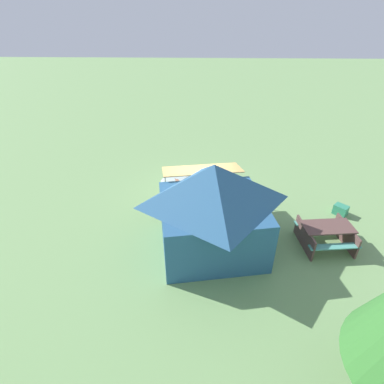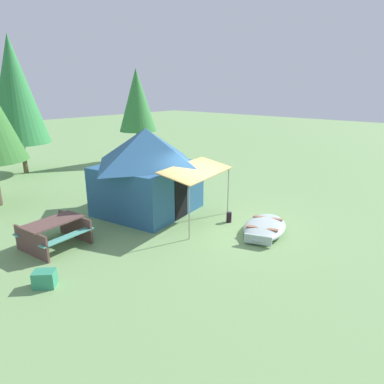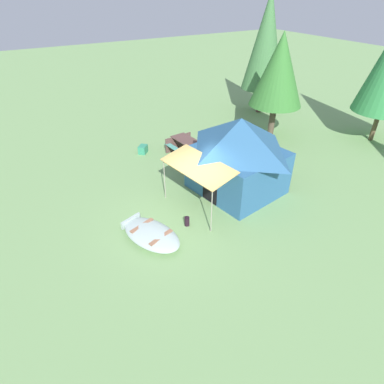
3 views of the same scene
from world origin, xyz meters
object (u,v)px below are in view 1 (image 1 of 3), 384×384
at_px(cooler_box, 341,210).
at_px(canvas_cabin_tent, 213,207).
at_px(fuel_can, 184,195).
at_px(beached_rowboat, 186,179).
at_px(picnic_table, 326,233).

bearing_deg(cooler_box, canvas_cabin_tent, 21.58).
bearing_deg(canvas_cabin_tent, fuel_can, -70.07).
relative_size(cooler_box, fuel_can, 1.41).
bearing_deg(canvas_cabin_tent, cooler_box, -158.42).
height_order(beached_rowboat, picnic_table, picnic_table).
relative_size(beached_rowboat, cooler_box, 5.31).
bearing_deg(beached_rowboat, fuel_can, 90.32).
height_order(beached_rowboat, fuel_can, beached_rowboat).
height_order(beached_rowboat, cooler_box, cooler_box).
distance_m(cooler_box, fuel_can, 6.11).
relative_size(canvas_cabin_tent, cooler_box, 9.74).
xyz_separation_m(cooler_box, fuel_can, (6.04, -0.91, -0.02)).
distance_m(beached_rowboat, fuel_can, 1.36).
height_order(picnic_table, fuel_can, picnic_table).
xyz_separation_m(beached_rowboat, fuel_can, (-0.01, 1.36, -0.02)).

